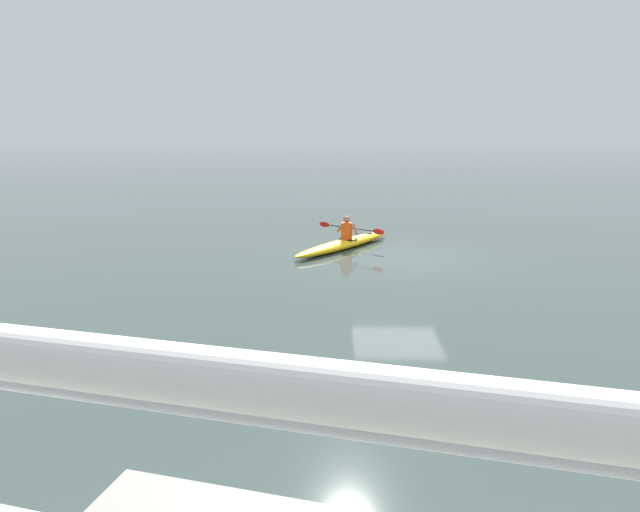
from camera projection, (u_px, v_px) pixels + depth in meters
name	position (u px, v px, depth m)	size (l,w,h in m)	color
ground_plane	(399.00, 259.00, 15.74)	(160.00, 160.00, 0.00)	#384742
kayak	(344.00, 244.00, 17.03)	(3.25, 4.02, 0.27)	#EAB214
kayaker	(347.00, 229.00, 17.05)	(1.96, 1.49, 0.71)	#E04C14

